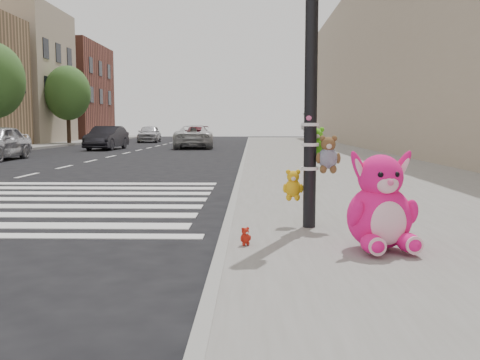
# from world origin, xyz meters

# --- Properties ---
(ground) EXTENTS (120.00, 120.00, 0.00)m
(ground) POSITION_xyz_m (0.00, 0.00, 0.00)
(ground) COLOR black
(ground) RESTS_ON ground
(sidewalk_near) EXTENTS (7.00, 80.00, 0.14)m
(sidewalk_near) POSITION_xyz_m (5.00, 10.00, 0.07)
(sidewalk_near) COLOR slate
(sidewalk_near) RESTS_ON ground
(curb_edge) EXTENTS (0.12, 80.00, 0.15)m
(curb_edge) POSITION_xyz_m (1.55, 10.00, 0.07)
(curb_edge) COLOR gray
(curb_edge) RESTS_ON ground
(bld_far_d) EXTENTS (6.00, 8.00, 10.00)m
(bld_far_d) POSITION_xyz_m (-15.50, 35.00, 5.00)
(bld_far_d) COLOR tan
(bld_far_d) RESTS_ON ground
(bld_far_e) EXTENTS (6.00, 10.00, 9.00)m
(bld_far_e) POSITION_xyz_m (-15.50, 46.00, 4.50)
(bld_far_e) COLOR brown
(bld_far_e) RESTS_ON ground
(bld_near) EXTENTS (5.00, 60.00, 10.00)m
(bld_near) POSITION_xyz_m (10.50, 20.00, 5.00)
(bld_near) COLOR tan
(bld_near) RESTS_ON ground
(signal_pole) EXTENTS (0.72, 0.50, 4.00)m
(signal_pole) POSITION_xyz_m (2.63, 1.82, 1.72)
(signal_pole) COLOR black
(signal_pole) RESTS_ON sidewalk_near
(tree_far_c) EXTENTS (3.20, 3.20, 5.44)m
(tree_far_c) POSITION_xyz_m (-11.20, 33.00, 3.65)
(tree_far_c) COLOR #382619
(tree_far_c) RESTS_ON sidewalk_far
(pink_bunny) EXTENTS (0.76, 0.86, 1.06)m
(pink_bunny) POSITION_xyz_m (3.21, 0.57, 0.57)
(pink_bunny) COLOR #FF1580
(pink_bunny) RESTS_ON sidewalk_near
(red_teddy) EXTENTS (0.17, 0.15, 0.20)m
(red_teddy) POSITION_xyz_m (1.80, 0.74, 0.24)
(red_teddy) COLOR #B51F12
(red_teddy) RESTS_ON sidewalk_near
(car_dark_far) EXTENTS (1.67, 4.19, 1.36)m
(car_dark_far) POSITION_xyz_m (-6.50, 25.71, 0.68)
(car_dark_far) COLOR black
(car_dark_far) RESTS_ON ground
(car_white_near) EXTENTS (2.72, 5.17, 1.39)m
(car_white_near) POSITION_xyz_m (-1.70, 27.69, 0.69)
(car_white_near) COLOR silver
(car_white_near) RESTS_ON ground
(car_maroon_near) EXTENTS (2.65, 4.94, 1.36)m
(car_maroon_near) POSITION_xyz_m (-2.81, 40.11, 0.68)
(car_maroon_near) COLOR maroon
(car_maroon_near) RESTS_ON ground
(car_silver_deep) EXTENTS (1.96, 4.24, 1.40)m
(car_silver_deep) POSITION_xyz_m (-6.50, 38.53, 0.70)
(car_silver_deep) COLOR silver
(car_silver_deep) RESTS_ON ground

